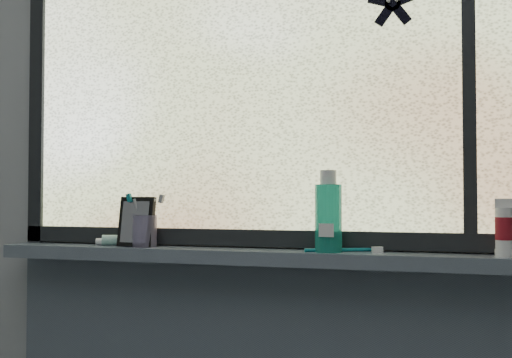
{
  "coord_description": "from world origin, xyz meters",
  "views": [
    {
      "loc": [
        0.47,
        -0.37,
        1.18
      ],
      "look_at": [
        0.06,
        1.05,
        1.22
      ],
      "focal_mm": 40.0,
      "sensor_mm": 36.0,
      "label": 1
    }
  ],
  "objects": [
    {
      "name": "wall_back",
      "position": [
        0.0,
        1.3,
        1.25
      ],
      "size": [
        3.0,
        0.01,
        2.5
      ],
      "primitive_type": "cube",
      "color": "#9EA3A8",
      "rests_on": "ground"
    },
    {
      "name": "windowsill",
      "position": [
        0.0,
        1.23,
        1.0
      ],
      "size": [
        1.62,
        0.14,
        0.04
      ],
      "primitive_type": "cube",
      "color": "#505C6B",
      "rests_on": "wall_back"
    },
    {
      "name": "window_pane",
      "position": [
        0.0,
        1.28,
        1.53
      ],
      "size": [
        1.5,
        0.01,
        1.0
      ],
      "primitive_type": "cube",
      "color": "silver",
      "rests_on": "wall_back"
    },
    {
      "name": "frame_bottom",
      "position": [
        0.0,
        1.28,
        1.05
      ],
      "size": [
        1.6,
        0.03,
        0.05
      ],
      "primitive_type": "cube",
      "color": "black",
      "rests_on": "windowsill"
    },
    {
      "name": "frame_left",
      "position": [
        -0.78,
        1.28,
        1.53
      ],
      "size": [
        0.05,
        0.03,
        1.1
      ],
      "primitive_type": "cube",
      "color": "black",
      "rests_on": "wall_back"
    },
    {
      "name": "frame_mullion",
      "position": [
        0.6,
        1.28,
        1.53
      ],
      "size": [
        0.03,
        0.03,
        1.0
      ],
      "primitive_type": "cube",
      "color": "black",
      "rests_on": "wall_back"
    },
    {
      "name": "starfish_sticker",
      "position": [
        0.4,
        1.27,
        1.72
      ],
      "size": [
        0.15,
        0.02,
        0.15
      ],
      "primitive_type": null,
      "color": "black",
      "rests_on": "window_pane"
    },
    {
      "name": "vanity_mirror",
      "position": [
        -0.37,
        1.22,
        1.1
      ],
      "size": [
        0.13,
        0.08,
        0.15
      ],
      "primitive_type": "cube",
      "rotation": [
        0.0,
        0.0,
        -0.13
      ],
      "color": "black",
      "rests_on": "windowsill"
    },
    {
      "name": "toothpaste_tube",
      "position": [
        -0.45,
        1.24,
        1.04
      ],
      "size": [
        0.19,
        0.09,
        0.03
      ],
      "primitive_type": null,
      "rotation": [
        0.0,
        0.0,
        0.31
      ],
      "color": "white",
      "rests_on": "windowsill"
    },
    {
      "name": "toothbrush_cup",
      "position": [
        -0.34,
        1.22,
        1.07
      ],
      "size": [
        0.08,
        0.08,
        0.1
      ],
      "primitive_type": "cylinder",
      "rotation": [
        0.0,
        0.0,
        0.04
      ],
      "color": "#AB9DD0",
      "rests_on": "windowsill"
    },
    {
      "name": "toothbrush_lying",
      "position": [
        0.25,
        1.23,
        1.03
      ],
      "size": [
        0.23,
        0.11,
        0.02
      ],
      "primitive_type": null,
      "rotation": [
        0.0,
        0.0,
        0.39
      ],
      "color": "#0D717D",
      "rests_on": "windowsill"
    },
    {
      "name": "mouthwash_bottle",
      "position": [
        0.22,
        1.22,
        1.13
      ],
      "size": [
        0.09,
        0.09,
        0.19
      ],
      "primitive_type": "cylinder",
      "rotation": [
        0.0,
        0.0,
        0.31
      ],
      "color": "teal",
      "rests_on": "windowsill"
    },
    {
      "name": "cream_tube",
      "position": [
        0.68,
        1.21,
        1.1
      ],
      "size": [
        0.05,
        0.05,
        0.11
      ],
      "primitive_type": "cylinder",
      "rotation": [
        0.0,
        0.0,
        -0.35
      ],
      "color": "silver",
      "rests_on": "windowsill"
    }
  ]
}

